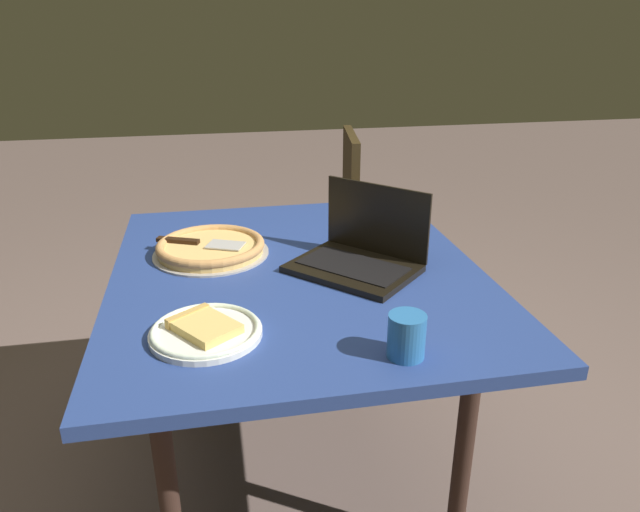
{
  "coord_description": "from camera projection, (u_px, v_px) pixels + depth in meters",
  "views": [
    {
      "loc": [
        -1.47,
        0.22,
        1.39
      ],
      "look_at": [
        -0.0,
        -0.06,
        0.77
      ],
      "focal_mm": 32.74,
      "sensor_mm": 36.0,
      "label": 1
    }
  ],
  "objects": [
    {
      "name": "laptop",
      "position": [
        360.0,
        253.0,
        1.62
      ],
      "size": [
        0.41,
        0.41,
        0.22
      ],
      "color": "black",
      "rests_on": "dining_table"
    },
    {
      "name": "dining_table",
      "position": [
        298.0,
        292.0,
        1.65
      ],
      "size": [
        1.18,
        1.01,
        0.73
      ],
      "color": "navy",
      "rests_on": "ground_plane"
    },
    {
      "name": "chair_near",
      "position": [
        323.0,
        221.0,
        2.68
      ],
      "size": [
        0.51,
        0.51,
        0.91
      ],
      "color": "#332712",
      "rests_on": "ground_plane"
    },
    {
      "name": "drink_cup",
      "position": [
        407.0,
        335.0,
        1.2
      ],
      "size": [
        0.08,
        0.08,
        0.1
      ],
      "color": "#2A6BAC",
      "rests_on": "dining_table"
    },
    {
      "name": "table_knife",
      "position": [
        398.0,
        229.0,
        1.92
      ],
      "size": [
        0.03,
        0.24,
        0.01
      ],
      "color": "silver",
      "rests_on": "dining_table"
    },
    {
      "name": "ground_plane",
      "position": [
        301.0,
        474.0,
        1.91
      ],
      "size": [
        12.0,
        12.0,
        0.0
      ],
      "primitive_type": "plane",
      "color": "#6B5750"
    },
    {
      "name": "pizza_plate",
      "position": [
        205.0,
        330.0,
        1.28
      ],
      "size": [
        0.25,
        0.25,
        0.04
      ],
      "color": "white",
      "rests_on": "dining_table"
    },
    {
      "name": "pizza_tray",
      "position": [
        211.0,
        248.0,
        1.72
      ],
      "size": [
        0.34,
        0.34,
        0.04
      ],
      "color": "#A5A19B",
      "rests_on": "dining_table"
    }
  ]
}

